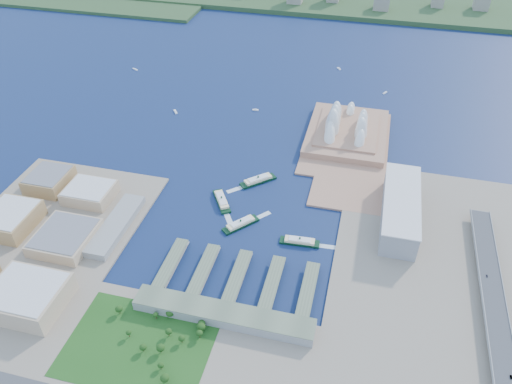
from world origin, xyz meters
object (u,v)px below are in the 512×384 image
(ferry_c, at_px, (241,223))
(car_b, at_px, (511,377))
(toaster_building, at_px, (400,209))
(ferry_d, at_px, (300,240))
(car_c, at_px, (487,276))
(ferry_b, at_px, (258,179))
(opera_house, at_px, (349,120))
(ferry_a, at_px, (222,199))

(ferry_c, xyz_separation_m, car_b, (312.31, -161.27, 10.61))
(toaster_building, distance_m, ferry_d, 143.51)
(toaster_building, xyz_separation_m, car_c, (101.00, -92.13, -5.04))
(toaster_building, height_order, ferry_d, toaster_building)
(ferry_b, height_order, car_b, car_b)
(opera_house, bearing_deg, car_b, -64.81)
(toaster_building, distance_m, ferry_c, 213.05)
(ferry_b, height_order, ferry_c, ferry_b)
(ferry_c, relative_size, car_c, 12.37)
(car_c, bearing_deg, ferry_c, -5.70)
(opera_house, xyz_separation_m, ferry_a, (-152.68, -220.71, -26.92))
(car_b, bearing_deg, ferry_a, 150.09)
(opera_house, bearing_deg, ferry_c, -113.40)
(toaster_building, bearing_deg, car_b, -63.96)
(car_b, distance_m, car_c, 131.16)
(ferry_d, relative_size, car_b, 11.78)
(ferry_b, xyz_separation_m, ferry_c, (0.95, -100.41, -0.34))
(car_c, bearing_deg, ferry_a, -11.74)
(toaster_building, xyz_separation_m, ferry_a, (-242.68, -20.71, -15.42))
(opera_house, bearing_deg, ferry_a, -124.67)
(ferry_c, bearing_deg, car_b, -166.44)
(opera_house, bearing_deg, ferry_d, -96.41)
(ferry_b, relative_size, car_b, 12.92)
(ferry_c, xyz_separation_m, car_c, (304.31, -30.36, 10.51))
(car_b, bearing_deg, ferry_d, 147.33)
(ferry_b, bearing_deg, toaster_building, 36.21)
(ferry_c, height_order, ferry_d, ferry_c)
(car_b, bearing_deg, car_c, 93.50)
(opera_house, bearing_deg, car_c, -56.82)
(ferry_a, bearing_deg, ferry_c, -77.78)
(ferry_b, distance_m, ferry_c, 100.42)
(opera_house, height_order, ferry_d, opera_house)
(ferry_d, distance_m, car_c, 222.84)
(ferry_b, bearing_deg, ferry_d, -6.99)
(ferry_b, height_order, car_c, car_c)
(ferry_b, distance_m, ferry_d, 141.38)
(toaster_building, bearing_deg, ferry_d, -148.00)
(car_b, height_order, car_c, car_b)
(ferry_b, relative_size, ferry_c, 1.07)
(ferry_b, xyz_separation_m, car_c, (305.26, -130.77, 10.17))
(toaster_building, distance_m, car_b, 248.31)
(ferry_a, distance_m, ferry_c, 56.89)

